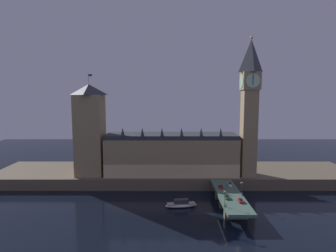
{
  "coord_description": "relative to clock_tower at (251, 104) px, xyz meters",
  "views": [
    {
      "loc": [
        -4.3,
        -133.96,
        53.95
      ],
      "look_at": [
        -4.99,
        20.0,
        36.47
      ],
      "focal_mm": 30.0,
      "sensor_mm": 36.0,
      "label": 1
    }
  ],
  "objects": [
    {
      "name": "boat_upstream",
      "position": [
        -40.03,
        -30.12,
        -47.29
      ],
      "size": [
        15.7,
        6.13,
        3.89
      ],
      "color": "white",
      "rests_on": "ground_plane"
    },
    {
      "name": "victoria_tower",
      "position": [
        -92.18,
        3.64,
        -15.42
      ],
      "size": [
        15.82,
        15.82,
        59.09
      ],
      "color": "#9E845B",
      "rests_on": "embankment"
    },
    {
      "name": "car_northbound_lead",
      "position": [
        -19.36,
        -21.45,
        -41.53
      ],
      "size": [
        1.85,
        4.05,
        1.31
      ],
      "color": "red",
      "rests_on": "bridge"
    },
    {
      "name": "car_southbound_lead",
      "position": [
        -14.26,
        -40.31,
        -41.45
      ],
      "size": [
        1.89,
        3.97,
        1.48
      ],
      "color": "red",
      "rests_on": "bridge"
    },
    {
      "name": "car_northbound_trail",
      "position": [
        -19.36,
        -35.93,
        -41.51
      ],
      "size": [
        1.86,
        4.72,
        1.36
      ],
      "color": "#235633",
      "rests_on": "bridge"
    },
    {
      "name": "embankment",
      "position": [
        -42.05,
        13.38,
        -45.39
      ],
      "size": [
        220.0,
        42.0,
        6.64
      ],
      "color": "brown",
      "rests_on": "ground_plane"
    },
    {
      "name": "pedestrian_near_rail",
      "position": [
        -21.91,
        -46.12,
        -41.15
      ],
      "size": [
        0.38,
        0.38,
        1.86
      ],
      "color": "black",
      "rests_on": "bridge"
    },
    {
      "name": "parliament_hall",
      "position": [
        -44.27,
        5.37,
        -30.19
      ],
      "size": [
        77.11,
        21.35,
        28.6
      ],
      "color": "#9E845B",
      "rests_on": "embankment"
    },
    {
      "name": "pedestrian_mid_walk",
      "position": [
        -11.71,
        -33.45,
        -41.25
      ],
      "size": [
        0.38,
        0.38,
        1.68
      ],
      "color": "black",
      "rests_on": "bridge"
    },
    {
      "name": "bridge",
      "position": [
        -16.81,
        -30.62,
        -44.14
      ],
      "size": [
        11.58,
        46.0,
        6.57
      ],
      "color": "#476656",
      "rests_on": "ground_plane"
    },
    {
      "name": "car_southbound_trail",
      "position": [
        -14.26,
        -18.44,
        -41.4
      ],
      "size": [
        1.89,
        4.27,
        1.58
      ],
      "color": "white",
      "rests_on": "bridge"
    },
    {
      "name": "ground_plane",
      "position": [
        -42.05,
        -25.62,
        -48.71
      ],
      "size": [
        400.0,
        400.0,
        0.0
      ],
      "primitive_type": "plane",
      "color": "black"
    },
    {
      "name": "clock_tower",
      "position": [
        0.0,
        0.0,
        0.0
      ],
      "size": [
        10.22,
        10.33,
        79.29
      ],
      "color": "#9E845B",
      "rests_on": "embankment"
    },
    {
      "name": "street_lamp_mid",
      "position": [
        -11.31,
        -30.62,
        -38.31
      ],
      "size": [
        1.34,
        0.6,
        6.13
      ],
      "color": "#2D3333",
      "rests_on": "bridge"
    },
    {
      "name": "street_lamp_near",
      "position": [
        -22.31,
        -45.34,
        -37.82
      ],
      "size": [
        1.34,
        0.6,
        6.92
      ],
      "color": "#2D3333",
      "rests_on": "bridge"
    }
  ]
}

